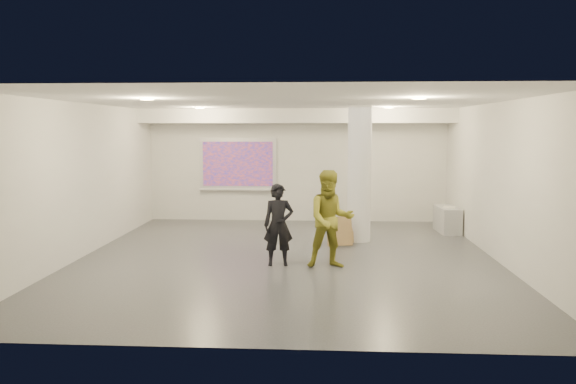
# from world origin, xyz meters

# --- Properties ---
(floor) EXTENTS (8.00, 9.00, 0.01)m
(floor) POSITION_xyz_m (0.00, 0.00, 0.00)
(floor) COLOR #383B40
(floor) RESTS_ON ground
(ceiling) EXTENTS (8.00, 9.00, 0.01)m
(ceiling) POSITION_xyz_m (0.00, 0.00, 3.00)
(ceiling) COLOR white
(ceiling) RESTS_ON floor
(wall_back) EXTENTS (8.00, 0.01, 3.00)m
(wall_back) POSITION_xyz_m (0.00, 4.50, 1.50)
(wall_back) COLOR silver
(wall_back) RESTS_ON floor
(wall_front) EXTENTS (8.00, 0.01, 3.00)m
(wall_front) POSITION_xyz_m (0.00, -4.50, 1.50)
(wall_front) COLOR silver
(wall_front) RESTS_ON floor
(wall_left) EXTENTS (0.01, 9.00, 3.00)m
(wall_left) POSITION_xyz_m (-4.00, 0.00, 1.50)
(wall_left) COLOR silver
(wall_left) RESTS_ON floor
(wall_right) EXTENTS (0.01, 9.00, 3.00)m
(wall_right) POSITION_xyz_m (4.00, 0.00, 1.50)
(wall_right) COLOR silver
(wall_right) RESTS_ON floor
(soffit_band) EXTENTS (8.00, 1.10, 0.36)m
(soffit_band) POSITION_xyz_m (0.00, 3.95, 2.82)
(soffit_band) COLOR white
(soffit_band) RESTS_ON ceiling
(downlight_nw) EXTENTS (0.22, 0.22, 0.02)m
(downlight_nw) POSITION_xyz_m (-2.20, 2.50, 2.98)
(downlight_nw) COLOR #EDCD8B
(downlight_nw) RESTS_ON ceiling
(downlight_ne) EXTENTS (0.22, 0.22, 0.02)m
(downlight_ne) POSITION_xyz_m (2.20, 2.50, 2.98)
(downlight_ne) COLOR #EDCD8B
(downlight_ne) RESTS_ON ceiling
(downlight_sw) EXTENTS (0.22, 0.22, 0.02)m
(downlight_sw) POSITION_xyz_m (-2.20, -1.50, 2.98)
(downlight_sw) COLOR #EDCD8B
(downlight_sw) RESTS_ON ceiling
(downlight_se) EXTENTS (0.22, 0.22, 0.02)m
(downlight_se) POSITION_xyz_m (2.20, -1.50, 2.98)
(downlight_se) COLOR #EDCD8B
(downlight_se) RESTS_ON ceiling
(column) EXTENTS (0.52, 0.52, 3.00)m
(column) POSITION_xyz_m (1.50, 1.80, 1.50)
(column) COLOR white
(column) RESTS_ON floor
(projection_screen) EXTENTS (2.10, 0.13, 1.42)m
(projection_screen) POSITION_xyz_m (-1.60, 4.45, 1.53)
(projection_screen) COLOR silver
(projection_screen) RESTS_ON wall_back
(credenza) EXTENTS (0.49, 1.08, 0.62)m
(credenza) POSITION_xyz_m (3.72, 2.99, 0.31)
(credenza) COLOR #9C9EA1
(credenza) RESTS_ON floor
(papers_stack) EXTENTS (0.36, 0.40, 0.02)m
(papers_stack) POSITION_xyz_m (3.73, 2.89, 0.63)
(papers_stack) COLOR white
(papers_stack) RESTS_ON credenza
(cardboard_back) EXTENTS (0.56, 0.27, 0.58)m
(cardboard_back) POSITION_xyz_m (1.10, 1.57, 0.29)
(cardboard_back) COLOR olive
(cardboard_back) RESTS_ON floor
(cardboard_front) EXTENTS (0.58, 0.33, 0.61)m
(cardboard_front) POSITION_xyz_m (1.06, 1.27, 0.30)
(cardboard_front) COLOR olive
(cardboard_front) RESTS_ON floor
(woman) EXTENTS (0.59, 0.42, 1.50)m
(woman) POSITION_xyz_m (-0.12, -0.54, 0.75)
(woman) COLOR black
(woman) RESTS_ON floor
(man) EXTENTS (0.95, 0.79, 1.76)m
(man) POSITION_xyz_m (0.83, -0.65, 0.88)
(man) COLOR olive
(man) RESTS_ON floor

